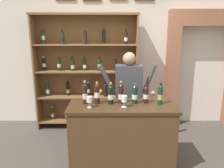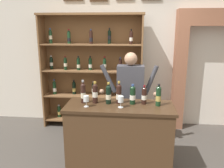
{
  "view_description": "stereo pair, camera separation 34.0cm",
  "coord_description": "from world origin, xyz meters",
  "px_view_note": "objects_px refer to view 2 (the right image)",
  "views": [
    {
      "loc": [
        -0.14,
        -3.02,
        2.02
      ],
      "look_at": [
        -0.13,
        0.28,
        1.19
      ],
      "focal_mm": 36.75,
      "sensor_mm": 36.0,
      "label": 1
    },
    {
      "loc": [
        0.2,
        -3.0,
        2.02
      ],
      "look_at": [
        -0.13,
        0.28,
        1.19
      ],
      "focal_mm": 36.75,
      "sensor_mm": 36.0,
      "label": 2
    }
  ],
  "objects_px": {
    "wine_shelf": "(92,69)",
    "tasting_bottle_prosecco": "(108,94)",
    "tasting_bottle_bianco": "(83,93)",
    "wine_glass_right": "(86,99)",
    "tasting_bottle_grappa": "(119,94)",
    "shopkeeper": "(130,90)",
    "wine_glass_center": "(121,100)",
    "tasting_bottle_brunello": "(158,96)",
    "tasting_bottle_chianti": "(95,93)",
    "tasting_bottle_super_tuscan": "(144,95)",
    "tasting_bottle_rosso": "(133,95)",
    "tasting_counter": "(119,137)"
  },
  "relations": [
    {
      "from": "shopkeeper",
      "to": "wine_glass_right",
      "type": "distance_m",
      "value": 0.94
    },
    {
      "from": "tasting_counter",
      "to": "tasting_bottle_bianco",
      "type": "bearing_deg",
      "value": 174.19
    },
    {
      "from": "wine_shelf",
      "to": "tasting_bottle_prosecco",
      "type": "distance_m",
      "value": 1.48
    },
    {
      "from": "tasting_bottle_chianti",
      "to": "wine_shelf",
      "type": "bearing_deg",
      "value": 102.31
    },
    {
      "from": "tasting_bottle_bianco",
      "to": "tasting_bottle_super_tuscan",
      "type": "bearing_deg",
      "value": 2.19
    },
    {
      "from": "tasting_bottle_super_tuscan",
      "to": "wine_glass_center",
      "type": "relative_size",
      "value": 1.71
    },
    {
      "from": "tasting_bottle_bianco",
      "to": "tasting_bottle_prosecco",
      "type": "distance_m",
      "value": 0.36
    },
    {
      "from": "tasting_bottle_super_tuscan",
      "to": "tasting_bottle_brunello",
      "type": "xyz_separation_m",
      "value": [
        0.19,
        -0.05,
        0.02
      ]
    },
    {
      "from": "tasting_bottle_chianti",
      "to": "tasting_bottle_super_tuscan",
      "type": "bearing_deg",
      "value": 1.92
    },
    {
      "from": "wine_shelf",
      "to": "tasting_bottle_grappa",
      "type": "distance_m",
      "value": 1.51
    },
    {
      "from": "shopkeeper",
      "to": "wine_glass_right",
      "type": "bearing_deg",
      "value": -127.98
    },
    {
      "from": "wine_shelf",
      "to": "tasting_bottle_super_tuscan",
      "type": "distance_m",
      "value": 1.68
    },
    {
      "from": "shopkeeper",
      "to": "wine_glass_center",
      "type": "bearing_deg",
      "value": -98.66
    },
    {
      "from": "tasting_bottle_bianco",
      "to": "wine_glass_right",
      "type": "distance_m",
      "value": 0.18
    },
    {
      "from": "tasting_bottle_grappa",
      "to": "tasting_bottle_rosso",
      "type": "height_order",
      "value": "tasting_bottle_grappa"
    },
    {
      "from": "tasting_bottle_grappa",
      "to": "tasting_bottle_brunello",
      "type": "xyz_separation_m",
      "value": [
        0.54,
        -0.05,
        0.0
      ]
    },
    {
      "from": "tasting_bottle_prosecco",
      "to": "tasting_bottle_rosso",
      "type": "height_order",
      "value": "tasting_bottle_prosecco"
    },
    {
      "from": "tasting_bottle_prosecco",
      "to": "tasting_bottle_brunello",
      "type": "relative_size",
      "value": 1.01
    },
    {
      "from": "tasting_bottle_bianco",
      "to": "wine_glass_center",
      "type": "xyz_separation_m",
      "value": [
        0.54,
        -0.14,
        -0.04
      ]
    },
    {
      "from": "tasting_bottle_grappa",
      "to": "tasting_bottle_super_tuscan",
      "type": "relative_size",
      "value": 1.18
    },
    {
      "from": "tasting_bottle_grappa",
      "to": "wine_glass_center",
      "type": "xyz_separation_m",
      "value": [
        0.04,
        -0.17,
        -0.04
      ]
    },
    {
      "from": "tasting_bottle_prosecco",
      "to": "tasting_bottle_brunello",
      "type": "bearing_deg",
      "value": -1.42
    },
    {
      "from": "tasting_bottle_prosecco",
      "to": "wine_glass_right",
      "type": "relative_size",
      "value": 2.0
    },
    {
      "from": "tasting_bottle_grappa",
      "to": "tasting_bottle_brunello",
      "type": "height_order",
      "value": "tasting_bottle_grappa"
    },
    {
      "from": "tasting_bottle_chianti",
      "to": "tasting_bottle_brunello",
      "type": "bearing_deg",
      "value": -1.9
    },
    {
      "from": "tasting_bottle_rosso",
      "to": "tasting_bottle_brunello",
      "type": "distance_m",
      "value": 0.35
    },
    {
      "from": "tasting_bottle_bianco",
      "to": "tasting_bottle_brunello",
      "type": "relative_size",
      "value": 1.09
    },
    {
      "from": "tasting_bottle_super_tuscan",
      "to": "tasting_counter",
      "type": "bearing_deg",
      "value": -165.79
    },
    {
      "from": "shopkeeper",
      "to": "wine_glass_center",
      "type": "relative_size",
      "value": 10.19
    },
    {
      "from": "tasting_counter",
      "to": "tasting_bottle_super_tuscan",
      "type": "bearing_deg",
      "value": 14.21
    },
    {
      "from": "shopkeeper",
      "to": "tasting_bottle_rosso",
      "type": "relative_size",
      "value": 5.66
    },
    {
      "from": "tasting_bottle_grappa",
      "to": "wine_glass_center",
      "type": "distance_m",
      "value": 0.18
    },
    {
      "from": "tasting_bottle_chianti",
      "to": "tasting_bottle_rosso",
      "type": "xyz_separation_m",
      "value": [
        0.53,
        0.01,
        -0.01
      ]
    },
    {
      "from": "shopkeeper",
      "to": "tasting_bottle_brunello",
      "type": "relative_size",
      "value": 5.32
    },
    {
      "from": "tasting_bottle_chianti",
      "to": "tasting_bottle_prosecco",
      "type": "relative_size",
      "value": 1.0
    },
    {
      "from": "wine_glass_right",
      "to": "wine_glass_center",
      "type": "bearing_deg",
      "value": 2.17
    },
    {
      "from": "tasting_bottle_grappa",
      "to": "tasting_bottle_chianti",
      "type": "bearing_deg",
      "value": -176.66
    },
    {
      "from": "shopkeeper",
      "to": "wine_shelf",
      "type": "bearing_deg",
      "value": 134.05
    },
    {
      "from": "tasting_bottle_prosecco",
      "to": "tasting_bottle_super_tuscan",
      "type": "xyz_separation_m",
      "value": [
        0.5,
        0.04,
        -0.01
      ]
    },
    {
      "from": "tasting_counter",
      "to": "tasting_bottle_super_tuscan",
      "type": "relative_size",
      "value": 5.49
    },
    {
      "from": "wine_shelf",
      "to": "tasting_counter",
      "type": "distance_m",
      "value": 1.74
    },
    {
      "from": "tasting_bottle_bianco",
      "to": "tasting_bottle_chianti",
      "type": "bearing_deg",
      "value": 3.29
    },
    {
      "from": "tasting_bottle_grappa",
      "to": "tasting_bottle_rosso",
      "type": "bearing_deg",
      "value": -3.84
    },
    {
      "from": "wine_shelf",
      "to": "tasting_bottle_bianco",
      "type": "height_order",
      "value": "wine_shelf"
    },
    {
      "from": "tasting_bottle_chianti",
      "to": "tasting_bottle_super_tuscan",
      "type": "distance_m",
      "value": 0.69
    },
    {
      "from": "tasting_bottle_grappa",
      "to": "wine_glass_right",
      "type": "distance_m",
      "value": 0.47
    },
    {
      "from": "tasting_bottle_super_tuscan",
      "to": "wine_glass_right",
      "type": "xyz_separation_m",
      "value": [
        -0.78,
        -0.19,
        -0.02
      ]
    },
    {
      "from": "wine_shelf",
      "to": "tasting_bottle_grappa",
      "type": "height_order",
      "value": "wine_shelf"
    },
    {
      "from": "tasting_bottle_grappa",
      "to": "tasting_bottle_brunello",
      "type": "relative_size",
      "value": 1.05
    },
    {
      "from": "wine_shelf",
      "to": "tasting_bottle_super_tuscan",
      "type": "height_order",
      "value": "wine_shelf"
    }
  ]
}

